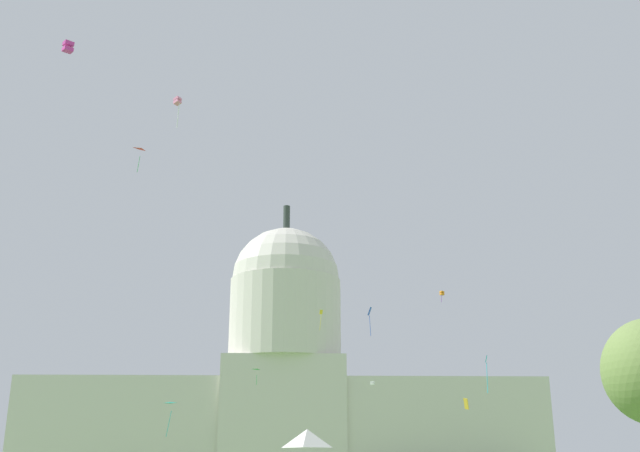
{
  "coord_description": "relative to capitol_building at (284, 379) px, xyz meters",
  "views": [
    {
      "loc": [
        1.77,
        -31.91,
        2.03
      ],
      "look_at": [
        5.22,
        77.41,
        36.93
      ],
      "focal_mm": 41.41,
      "sensor_mm": 36.0,
      "label": 1
    }
  ],
  "objects": [
    {
      "name": "capitol_building",
      "position": [
        0.0,
        0.0,
        0.0
      ],
      "size": [
        127.51,
        28.78,
        67.89
      ],
      "color": "beige",
      "rests_on": "ground_plane"
    },
    {
      "name": "kite_green_low",
      "position": [
        -4.04,
        -52.91,
        -4.05
      ],
      "size": [
        1.54,
        1.48,
        2.68
      ],
      "rotation": [
        0.0,
        0.0,
        0.74
      ],
      "color": "green"
    },
    {
      "name": "kite_blue_mid",
      "position": [
        13.6,
        -83.61,
        0.77
      ],
      "size": [
        0.75,
        1.32,
        4.26
      ],
      "rotation": [
        0.0,
        0.0,
        3.68
      ],
      "color": "blue"
    },
    {
      "name": "kite_gold_low",
      "position": [
        22.29,
        -104.05,
        -13.46
      ],
      "size": [
        0.59,
        0.91,
        1.3
      ],
      "rotation": [
        0.0,
        0.0,
        4.56
      ],
      "color": "gold"
    },
    {
      "name": "kite_white_low",
      "position": [
        17.0,
        -51.96,
        -6.02
      ],
      "size": [
        0.88,
        0.86,
        0.7
      ],
      "rotation": [
        0.0,
        0.0,
        1.17
      ],
      "color": "white"
    },
    {
      "name": "kite_red_high",
      "position": [
        -21.18,
        -83.49,
        25.81
      ],
      "size": [
        1.83,
        1.68,
        3.57
      ],
      "rotation": [
        0.0,
        0.0,
        0.66
      ],
      "color": "red"
    },
    {
      "name": "kite_cyan_low",
      "position": [
        22.96,
        -111.63,
        -10.19
      ],
      "size": [
        0.37,
        0.63,
        3.93
      ],
      "rotation": [
        0.0,
        0.0,
        3.65
      ],
      "color": "#33BCDB"
    },
    {
      "name": "kite_pink_high",
      "position": [
        -9.38,
        -120.52,
        15.44
      ],
      "size": [
        0.91,
        0.9,
        3.39
      ],
      "rotation": [
        0.0,
        0.0,
        0.98
      ],
      "color": "pink"
    },
    {
      "name": "kite_magenta_high",
      "position": [
        -23.9,
        -112.66,
        26.35
      ],
      "size": [
        1.51,
        1.52,
        1.36
      ],
      "rotation": [
        0.0,
        0.0,
        0.65
      ],
      "color": "#D1339E"
    },
    {
      "name": "kite_yellow_mid",
      "position": [
        8.08,
        -36.31,
        9.63
      ],
      "size": [
        0.72,
        1.0,
        4.46
      ],
      "rotation": [
        0.0,
        0.0,
        0.1
      ],
      "color": "yellow"
    },
    {
      "name": "kite_orange_mid",
      "position": [
        28.67,
        -61.88,
        8.65
      ],
      "size": [
        0.85,
        0.84,
        1.98
      ],
      "rotation": [
        0.0,
        0.0,
        5.11
      ],
      "color": "orange"
    },
    {
      "name": "kite_turquoise_low",
      "position": [
        -13.77,
        -88.67,
        -12.88
      ],
      "size": [
        1.57,
        0.94,
        4.15
      ],
      "rotation": [
        0.0,
        0.0,
        6.02
      ],
      "color": "teal"
    }
  ]
}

